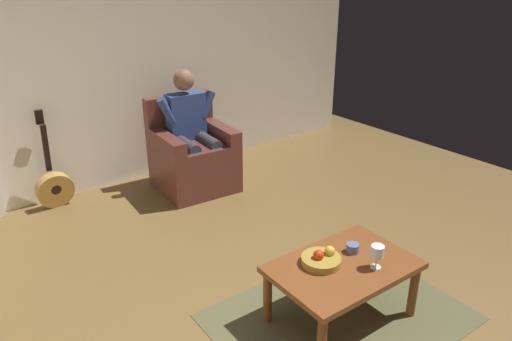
% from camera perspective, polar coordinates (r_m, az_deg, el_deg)
% --- Properties ---
extents(ground_plane, '(7.40, 7.40, 0.00)m').
position_cam_1_polar(ground_plane, '(3.33, 7.48, -18.87)').
color(ground_plane, brown).
extents(wall_back, '(6.53, 0.06, 2.65)m').
position_cam_1_polar(wall_back, '(5.21, -16.96, 12.37)').
color(wall_back, beige).
rests_on(wall_back, ground).
extents(rug, '(1.67, 1.27, 0.01)m').
position_cam_1_polar(rug, '(3.49, 9.78, -16.65)').
color(rug, brown).
rests_on(rug, ground).
extents(armchair, '(0.80, 0.80, 0.96)m').
position_cam_1_polar(armchair, '(5.15, -7.51, 1.58)').
color(armchair, brown).
rests_on(armchair, ground).
extents(person_seated, '(0.66, 0.62, 1.25)m').
position_cam_1_polar(person_seated, '(5.01, -7.58, 5.10)').
color(person_seated, navy).
rests_on(person_seated, ground).
extents(coffee_table, '(0.95, 0.65, 0.43)m').
position_cam_1_polar(coffee_table, '(3.27, 10.21, -11.76)').
color(coffee_table, brown).
rests_on(coffee_table, ground).
extents(guitar, '(0.36, 0.20, 0.97)m').
position_cam_1_polar(guitar, '(5.12, -22.70, -1.73)').
color(guitar, '#B5883E').
rests_on(guitar, ground).
extents(wine_glass_near, '(0.09, 0.09, 0.16)m').
position_cam_1_polar(wine_glass_near, '(3.19, 14.11, -9.36)').
color(wine_glass_near, silver).
rests_on(wine_glass_near, coffee_table).
extents(fruit_bowl, '(0.26, 0.26, 0.11)m').
position_cam_1_polar(fruit_bowl, '(3.20, 7.74, -10.34)').
color(fruit_bowl, olive).
rests_on(fruit_bowl, coffee_table).
extents(candle_jar, '(0.09, 0.09, 0.06)m').
position_cam_1_polar(candle_jar, '(3.36, 11.32, -8.95)').
color(candle_jar, slate).
rests_on(candle_jar, coffee_table).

